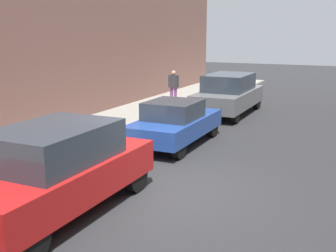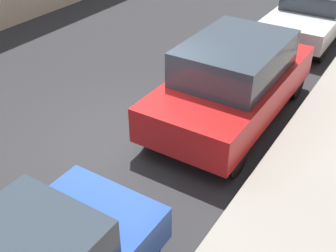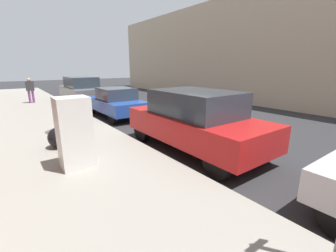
{
  "view_description": "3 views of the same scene",
  "coord_description": "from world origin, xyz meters",
  "px_view_note": "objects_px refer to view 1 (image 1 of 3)",
  "views": [
    {
      "loc": [
        3.84,
        -8.15,
        3.52
      ],
      "look_at": [
        -0.31,
        0.69,
        1.33
      ],
      "focal_mm": 45.0,
      "sensor_mm": 36.0,
      "label": 1
    },
    {
      "loc": [
        -4.47,
        5.24,
        4.88
      ],
      "look_at": [
        -1.27,
        0.18,
        0.93
      ],
      "focal_mm": 45.0,
      "sensor_mm": 36.0,
      "label": 2
    },
    {
      "loc": [
        -5.91,
        -6.67,
        2.43
      ],
      "look_at": [
        -2.06,
        -1.44,
        0.7
      ],
      "focal_mm": 24.0,
      "sensor_mm": 36.0,
      "label": 3
    }
  ],
  "objects_px": {
    "pedestrian_walking_far": "(173,85)",
    "parked_suv_red": "(55,169)",
    "parked_hatchback_blue": "(175,122)",
    "parked_suv_gray": "(229,94)",
    "trash_bag": "(12,146)",
    "fire_hydrant": "(152,115)"
  },
  "relations": [
    {
      "from": "trash_bag",
      "to": "parked_suv_gray",
      "type": "bearing_deg",
      "value": 70.3
    },
    {
      "from": "parked_hatchback_blue",
      "to": "parked_suv_gray",
      "type": "height_order",
      "value": "parked_suv_gray"
    },
    {
      "from": "pedestrian_walking_far",
      "to": "fire_hydrant",
      "type": "bearing_deg",
      "value": 64.81
    },
    {
      "from": "pedestrian_walking_far",
      "to": "parked_suv_gray",
      "type": "height_order",
      "value": "parked_suv_gray"
    },
    {
      "from": "fire_hydrant",
      "to": "pedestrian_walking_far",
      "type": "bearing_deg",
      "value": 105.66
    },
    {
      "from": "parked_suv_red",
      "to": "parked_hatchback_blue",
      "type": "height_order",
      "value": "parked_suv_red"
    },
    {
      "from": "trash_bag",
      "to": "parked_hatchback_blue",
      "type": "height_order",
      "value": "parked_hatchback_blue"
    },
    {
      "from": "parked_suv_gray",
      "to": "trash_bag",
      "type": "bearing_deg",
      "value": -109.7
    },
    {
      "from": "pedestrian_walking_far",
      "to": "parked_suv_gray",
      "type": "distance_m",
      "value": 3.06
    },
    {
      "from": "trash_bag",
      "to": "parked_hatchback_blue",
      "type": "relative_size",
      "value": 0.15
    },
    {
      "from": "trash_bag",
      "to": "parked_suv_red",
      "type": "distance_m",
      "value": 3.97
    },
    {
      "from": "fire_hydrant",
      "to": "parked_suv_red",
      "type": "distance_m",
      "value": 7.36
    },
    {
      "from": "trash_bag",
      "to": "parked_suv_gray",
      "type": "xyz_separation_m",
      "value": [
        3.32,
        9.26,
        0.45
      ]
    },
    {
      "from": "pedestrian_walking_far",
      "to": "parked_suv_red",
      "type": "relative_size",
      "value": 0.35
    },
    {
      "from": "fire_hydrant",
      "to": "pedestrian_walking_far",
      "type": "height_order",
      "value": "pedestrian_walking_far"
    },
    {
      "from": "parked_hatchback_blue",
      "to": "pedestrian_walking_far",
      "type": "bearing_deg",
      "value": 114.85
    },
    {
      "from": "pedestrian_walking_far",
      "to": "parked_suv_gray",
      "type": "xyz_separation_m",
      "value": [
        2.97,
        -0.74,
        -0.15
      ]
    },
    {
      "from": "trash_bag",
      "to": "parked_suv_red",
      "type": "relative_size",
      "value": 0.13
    },
    {
      "from": "pedestrian_walking_far",
      "to": "parked_hatchback_blue",
      "type": "bearing_deg",
      "value": 74.0
    },
    {
      "from": "pedestrian_walking_far",
      "to": "parked_suv_red",
      "type": "bearing_deg",
      "value": 62.89
    },
    {
      "from": "pedestrian_walking_far",
      "to": "parked_suv_red",
      "type": "height_order",
      "value": "parked_suv_red"
    },
    {
      "from": "trash_bag",
      "to": "parked_hatchback_blue",
      "type": "distance_m",
      "value": 4.9
    }
  ]
}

